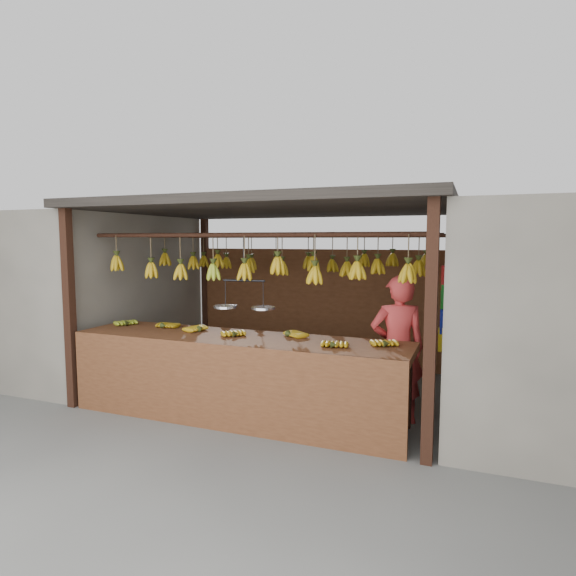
% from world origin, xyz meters
% --- Properties ---
extents(ground, '(80.00, 80.00, 0.00)m').
position_xyz_m(ground, '(0.00, 0.00, 0.00)').
color(ground, '#5B5B57').
extents(stall, '(4.30, 3.30, 2.40)m').
position_xyz_m(stall, '(0.00, 0.33, 1.97)').
color(stall, black).
rests_on(stall, ground).
extents(neighbor_left, '(3.00, 3.00, 2.30)m').
position_xyz_m(neighbor_left, '(-3.60, 0.00, 1.15)').
color(neighbor_left, slate).
rests_on(neighbor_left, ground).
extents(counter, '(3.73, 0.85, 0.96)m').
position_xyz_m(counter, '(-0.03, -1.23, 0.71)').
color(counter, brown).
rests_on(counter, ground).
extents(hanging_bananas, '(3.65, 2.24, 0.38)m').
position_xyz_m(hanging_bananas, '(-0.00, -0.00, 1.62)').
color(hanging_bananas, '#B08812').
rests_on(hanging_bananas, ground).
extents(balance_scale, '(0.69, 0.31, 0.81)m').
position_xyz_m(balance_scale, '(-0.01, -1.00, 1.25)').
color(balance_scale, black).
rests_on(balance_scale, ground).
extents(vendor, '(0.67, 0.55, 1.58)m').
position_xyz_m(vendor, '(1.60, -0.60, 0.79)').
color(vendor, '#BF3333').
rests_on(vendor, ground).
extents(bag_bundles, '(0.08, 0.26, 1.20)m').
position_xyz_m(bag_bundles, '(1.94, 1.35, 0.99)').
color(bag_bundles, red).
rests_on(bag_bundles, ground).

